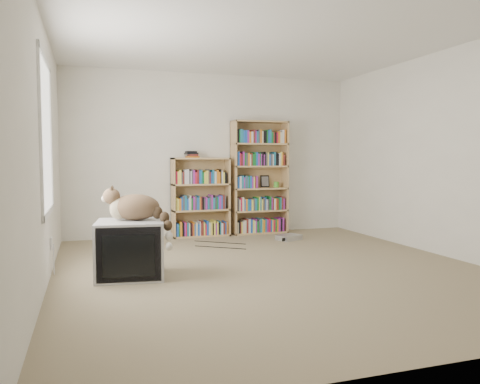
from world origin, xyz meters
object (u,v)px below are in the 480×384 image
object	(u,v)px
bookcase_tall	(259,180)
dvd_player	(289,237)
bookcase_short	(200,201)
cat	(140,211)
crt_tv	(130,249)

from	to	relation	value
bookcase_tall	dvd_player	world-z (taller)	bookcase_tall
dvd_player	bookcase_short	bearing A→B (deg)	124.14
cat	bookcase_tall	size ratio (longest dim) A/B	0.39
bookcase_short	dvd_player	world-z (taller)	bookcase_short
bookcase_short	dvd_player	size ratio (longest dim) A/B	3.59
bookcase_tall	dvd_player	distance (m)	1.13
crt_tv	dvd_player	world-z (taller)	crt_tv
cat	dvd_player	bearing A→B (deg)	42.37
dvd_player	crt_tv	bearing A→B (deg)	-170.39
crt_tv	dvd_player	distance (m)	2.82
cat	bookcase_short	size ratio (longest dim) A/B	0.58
bookcase_short	dvd_player	distance (m)	1.47
cat	bookcase_short	distance (m)	2.52
crt_tv	bookcase_short	xyz separation A→B (m)	(1.25, 2.24, 0.27)
bookcase_tall	bookcase_short	size ratio (longest dim) A/B	1.48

